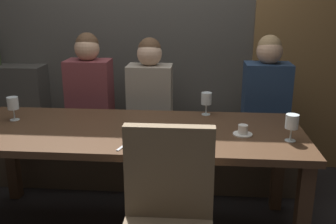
# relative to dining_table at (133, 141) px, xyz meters

# --- Properties ---
(back_wall_tiled) EXTENTS (6.00, 0.12, 3.00)m
(back_wall_tiled) POSITION_rel_dining_table_xyz_m (0.00, 1.22, 0.85)
(back_wall_tiled) COLOR #4C4944
(back_wall_tiled) RESTS_ON ground
(arched_door) EXTENTS (0.90, 0.05, 2.55)m
(arched_door) POSITION_rel_dining_table_xyz_m (1.35, 1.15, 0.71)
(arched_door) COLOR olive
(arched_door) RESTS_ON ground
(dining_table) EXTENTS (2.20, 0.84, 0.74)m
(dining_table) POSITION_rel_dining_table_xyz_m (0.00, 0.00, 0.00)
(dining_table) COLOR #412B1C
(dining_table) RESTS_ON ground
(banquette_bench) EXTENTS (2.50, 0.44, 0.45)m
(banquette_bench) POSITION_rel_dining_table_xyz_m (0.00, 0.70, -0.42)
(banquette_bench) COLOR #4A3C2E
(banquette_bench) RESTS_ON ground
(chair_near_side) EXTENTS (0.44, 0.44, 0.98)m
(chair_near_side) POSITION_rel_dining_table_xyz_m (0.29, -0.72, -0.09)
(chair_near_side) COLOR #4C3321
(chair_near_side) RESTS_ON ground
(diner_redhead) EXTENTS (0.36, 0.24, 0.84)m
(diner_redhead) POSITION_rel_dining_table_xyz_m (-0.48, 0.70, 0.19)
(diner_redhead) COLOR brown
(diner_redhead) RESTS_ON banquette_bench
(diner_bearded) EXTENTS (0.36, 0.24, 0.80)m
(diner_bearded) POSITION_rel_dining_table_xyz_m (0.03, 0.70, 0.18)
(diner_bearded) COLOR #9E9384
(diner_bearded) RESTS_ON banquette_bench
(diner_far_end) EXTENTS (0.36, 0.24, 0.83)m
(diner_far_end) POSITION_rel_dining_table_xyz_m (0.96, 0.70, 0.19)
(diner_far_end) COLOR navy
(diner_far_end) RESTS_ON banquette_bench
(wine_glass_end_right) EXTENTS (0.08, 0.08, 0.16)m
(wine_glass_end_right) POSITION_rel_dining_table_xyz_m (-0.84, 0.11, 0.20)
(wine_glass_end_right) COLOR silver
(wine_glass_end_right) RESTS_ON dining_table
(wine_glass_center_back) EXTENTS (0.08, 0.08, 0.16)m
(wine_glass_center_back) POSITION_rel_dining_table_xyz_m (0.97, -0.14, 0.20)
(wine_glass_center_back) COLOR silver
(wine_glass_center_back) RESTS_ON dining_table
(wine_glass_near_right) EXTENTS (0.08, 0.08, 0.16)m
(wine_glass_near_right) POSITION_rel_dining_table_xyz_m (0.48, 0.35, 0.20)
(wine_glass_near_right) COLOR silver
(wine_glass_near_right) RESTS_ON dining_table
(espresso_cup) EXTENTS (0.12, 0.12, 0.06)m
(espresso_cup) POSITION_rel_dining_table_xyz_m (0.70, -0.05, 0.11)
(espresso_cup) COLOR white
(espresso_cup) RESTS_ON dining_table
(dessert_plate) EXTENTS (0.19, 0.19, 0.05)m
(dessert_plate) POSITION_rel_dining_table_xyz_m (0.15, -0.26, 0.10)
(dessert_plate) COLOR white
(dessert_plate) RESTS_ON dining_table
(fork_on_table) EXTENTS (0.07, 0.17, 0.01)m
(fork_on_table) POSITION_rel_dining_table_xyz_m (0.01, -0.29, 0.09)
(fork_on_table) COLOR silver
(fork_on_table) RESTS_ON dining_table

